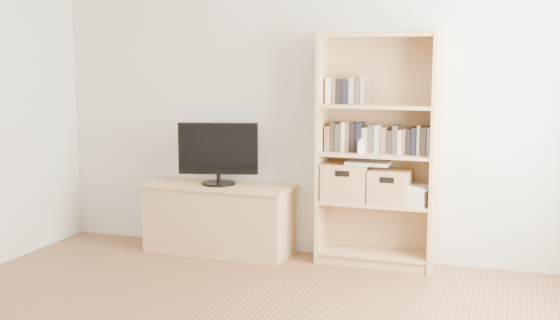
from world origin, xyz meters
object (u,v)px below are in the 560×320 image
at_px(bookshelf, 377,150).
at_px(television, 218,153).
at_px(tv_stand, 219,220).
at_px(basket_left, 346,182).
at_px(basket_right, 390,186).
at_px(laptop, 369,163).
at_px(baby_monitor, 361,148).

distance_m(bookshelf, television, 1.32).
height_order(tv_stand, bookshelf, bookshelf).
bearing_deg(basket_left, bookshelf, -1.68).
relative_size(bookshelf, basket_right, 5.80).
distance_m(tv_stand, basket_left, 1.14).
distance_m(television, laptop, 1.26).
bearing_deg(television, basket_right, -11.82).
xyz_separation_m(bookshelf, laptop, (-0.06, -0.01, -0.10)).
relative_size(television, basket_left, 1.87).
distance_m(television, basket_right, 1.45).
xyz_separation_m(tv_stand, basket_left, (1.07, 0.06, 0.38)).
height_order(basket_left, basket_right, basket_left).
bearing_deg(laptop, television, -176.07).
height_order(tv_stand, basket_right, basket_right).
xyz_separation_m(tv_stand, baby_monitor, (1.21, -0.04, 0.67)).
height_order(basket_left, laptop, laptop).
height_order(bookshelf, basket_left, bookshelf).
height_order(tv_stand, laptop, laptop).
xyz_separation_m(bookshelf, television, (-1.32, -0.07, -0.07)).
bearing_deg(tv_stand, basket_left, 4.75).
xyz_separation_m(tv_stand, basket_right, (1.43, 0.06, 0.36)).
bearing_deg(bookshelf, tv_stand, -176.57).
relative_size(bookshelf, television, 2.76).
bearing_deg(television, basket_left, -10.84).
relative_size(tv_stand, basket_right, 3.85).
distance_m(tv_stand, television, 0.57).
bearing_deg(basket_right, basket_left, -178.56).
bearing_deg(tv_stand, baby_monitor, -0.27).
xyz_separation_m(television, basket_left, (1.07, 0.06, -0.19)).
xyz_separation_m(basket_left, laptop, (0.18, -0.00, 0.16)).
xyz_separation_m(baby_monitor, laptop, (0.04, 0.10, -0.13)).
height_order(basket_right, laptop, laptop).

